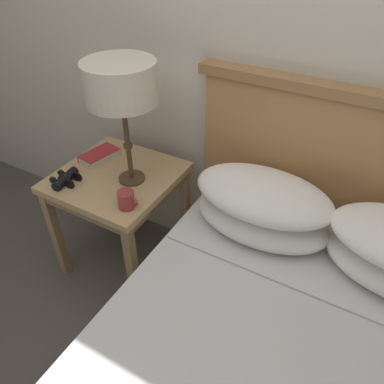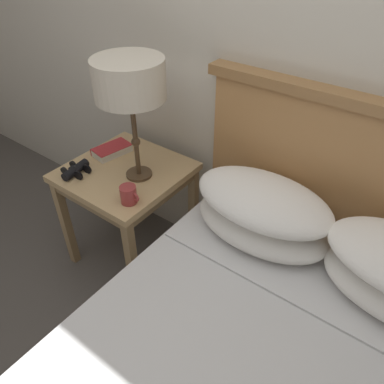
# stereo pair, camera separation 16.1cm
# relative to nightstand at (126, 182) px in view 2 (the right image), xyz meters

# --- Properties ---
(wall_back) EXTENTS (8.00, 0.06, 2.60)m
(wall_back) POSITION_rel_nightstand_xyz_m (0.64, 0.38, 0.76)
(wall_back) COLOR beige
(wall_back) RESTS_ON ground_plane
(nightstand) EXTENTS (0.58, 0.58, 0.63)m
(nightstand) POSITION_rel_nightstand_xyz_m (0.00, 0.00, 0.00)
(nightstand) COLOR tan
(nightstand) RESTS_ON ground_plane
(table_lamp) EXTENTS (0.32, 0.32, 0.58)m
(table_lamp) POSITION_rel_nightstand_xyz_m (0.10, 0.01, 0.57)
(table_lamp) COLOR #4C3823
(table_lamp) RESTS_ON nightstand
(book_on_nightstand) EXTENTS (0.15, 0.22, 0.04)m
(book_on_nightstand) POSITION_rel_nightstand_xyz_m (-0.17, 0.07, 0.10)
(book_on_nightstand) COLOR silver
(book_on_nightstand) RESTS_ON nightstand
(binoculars_pair) EXTENTS (0.15, 0.16, 0.05)m
(binoculars_pair) POSITION_rel_nightstand_xyz_m (-0.17, -0.17, 0.11)
(binoculars_pair) COLOR black
(binoculars_pair) RESTS_ON nightstand
(coffee_mug) EXTENTS (0.10, 0.08, 0.08)m
(coffee_mug) POSITION_rel_nightstand_xyz_m (0.21, -0.18, 0.13)
(coffee_mug) COLOR #993333
(coffee_mug) RESTS_ON nightstand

